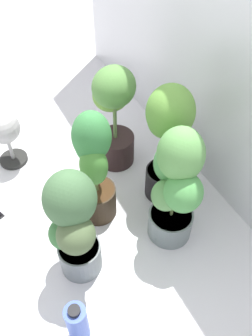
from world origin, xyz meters
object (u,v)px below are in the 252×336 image
Objects in this scene: potted_plant_back_center at (167,135)px; potted_plant_front_right at (73,221)px; potted_plant_back_right at (175,184)px; potted_plant_center at (94,164)px; potted_plant_back_left at (114,111)px; floor_fan at (5,131)px; nutrient_bottle at (77,323)px.

potted_plant_back_center reaches higher than potted_plant_front_right.
potted_plant_back_center is 0.30m from potted_plant_back_right.
potted_plant_back_center reaches higher than potted_plant_back_right.
potted_plant_center reaches higher than potted_plant_front_right.
potted_plant_back_left reaches higher than floor_fan.
potted_plant_front_right is 0.51m from potted_plant_back_right.
potted_plant_center reaches higher than floor_fan.
potted_plant_back_left is at bearing -179.88° from potted_plant_back_right.
potted_plant_center is 0.97× the size of potted_plant_back_right.
potted_plant_back_center is at bearing 85.12° from potted_plant_center.
potted_plant_back_right reaches higher than nutrient_bottle.
potted_plant_back_center is 1.01m from floor_fan.
potted_plant_back_left is at bearing 145.58° from nutrient_bottle.
potted_plant_back_center is 0.67m from potted_plant_front_right.
potted_plant_back_center is at bearing 17.52° from potted_plant_back_left.
potted_plant_center is at bearing -94.88° from potted_plant_back_center.
potted_plant_center is (-0.03, -0.41, -0.06)m from potted_plant_back_center.
floor_fan is at bearing -114.76° from potted_plant_back_left.
potted_plant_back_right is 0.66m from potted_plant_back_left.
potted_plant_back_right is 1.13m from floor_fan.
potted_plant_front_right is 0.80m from potted_plant_back_left.
potted_plant_center reaches higher than nutrient_bottle.
potted_plant_back_left is 1.16m from nutrient_bottle.
potted_plant_back_right is at bearing 0.12° from potted_plant_back_left.
potted_plant_back_center is 2.75× the size of nutrient_bottle.
nutrient_bottle is at bearing 39.68° from floor_fan.
potted_plant_center is at bearing -39.19° from potted_plant_back_left.
nutrient_bottle is (0.94, -0.64, -0.25)m from potted_plant_back_left.
floor_fan is at bearing -147.03° from potted_plant_back_right.
potted_plant_front_right is at bearing 47.78° from floor_fan.
potted_plant_center is 0.45m from potted_plant_back_left.
potted_plant_back_center is at bearing 88.97° from floor_fan.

